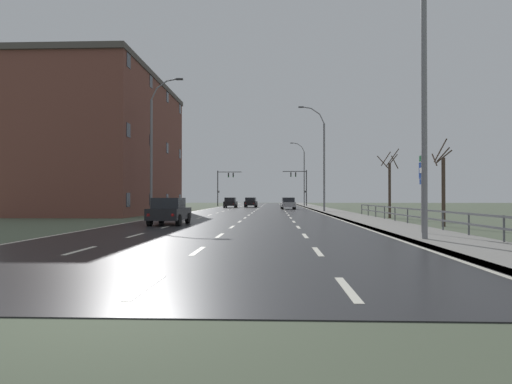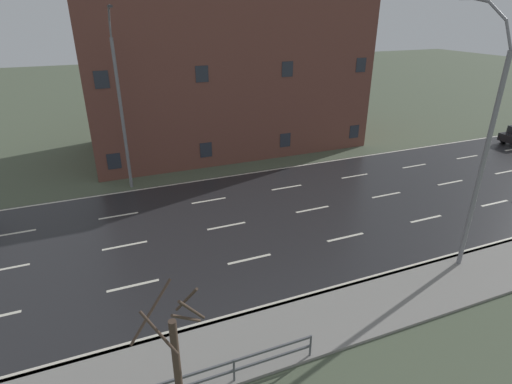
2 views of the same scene
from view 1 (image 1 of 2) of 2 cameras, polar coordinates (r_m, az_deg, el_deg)
name	(u,v)px [view 1 (image 1 of 2)]	position (r m, az deg, el deg)	size (l,w,h in m)	color
ground_plane	(255,211)	(53.97, -0.08, -2.43)	(160.00, 160.00, 0.12)	#4C5642
road_asphalt_strip	(259,208)	(65.95, 0.35, -2.05)	(14.00, 120.00, 0.03)	#232326
sidewalk_right	(317,208)	(66.21, 7.66, -2.00)	(3.00, 120.00, 0.12)	gray
guardrail	(408,213)	(27.46, 18.40, -2.49)	(0.07, 27.40, 1.00)	#515459
street_lamp_foreground	(419,94)	(17.68, 19.71, 11.45)	(2.66, 0.24, 10.85)	slate
street_lamp_midground	(322,160)	(49.61, 8.29, 3.91)	(2.86, 0.24, 11.42)	slate
street_lamp_distant	(303,175)	(82.13, 5.93, 2.12)	(2.58, 0.24, 11.44)	slate
street_lamp_left_bank	(153,149)	(37.57, -12.69, 5.23)	(2.64, 0.24, 11.16)	slate
highway_sign	(422,184)	(20.20, 20.02, 0.98)	(0.09, 0.68, 3.37)	slate
traffic_signal_right	(301,182)	(80.77, 5.62, 1.28)	(4.29, 0.36, 6.42)	#38383A
traffic_signal_left	(223,182)	(81.97, -4.10, 1.24)	(4.38, 0.36, 6.40)	#38383A
car_near_left	(288,203)	(61.21, 4.03, -1.41)	(1.98, 4.17, 1.57)	#B7B7BC
car_distant	(169,211)	(26.93, -10.76, -2.34)	(1.87, 4.12, 1.57)	black
car_mid_centre	(251,202)	(72.61, -0.65, -1.30)	(2.00, 4.18, 1.57)	black
car_far_right	(230,203)	(69.64, -3.21, -1.32)	(1.89, 4.13, 1.57)	black
brick_building	(109,146)	(48.27, -17.88, 5.46)	(10.47, 22.39, 13.43)	brown
bare_tree_near	(443,187)	(26.98, 22.31, 0.57)	(1.11, 1.04, 4.87)	#423328
bare_tree_mid	(390,185)	(36.53, 16.34, 0.81)	(1.70, 1.82, 5.37)	#423328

